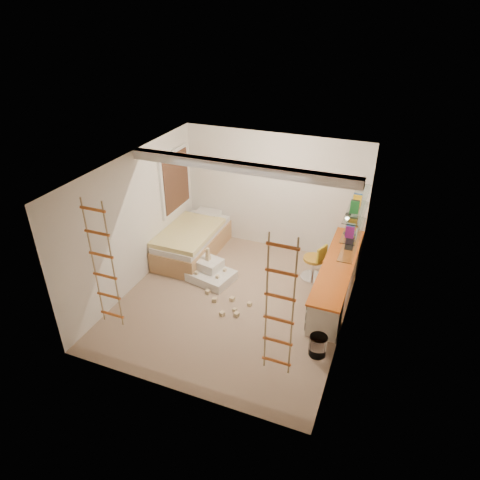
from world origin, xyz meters
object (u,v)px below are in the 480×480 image
at_px(desk, 337,278).
at_px(swivel_chair, 314,266).
at_px(bed, 193,241).
at_px(play_platform, 210,272).

xyz_separation_m(desk, swivel_chair, (-0.51, 0.40, -0.11)).
xyz_separation_m(bed, swivel_chair, (2.69, 0.03, -0.04)).
distance_m(swivel_chair, play_platform, 2.07).
bearing_deg(swivel_chair, play_platform, -158.44).
height_order(desk, swivel_chair, swivel_chair).
height_order(bed, play_platform, bed).
bearing_deg(desk, bed, 173.51).
xyz_separation_m(swivel_chair, play_platform, (-1.92, -0.76, -0.15)).
relative_size(desk, play_platform, 2.90).
bearing_deg(desk, play_platform, -171.48).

